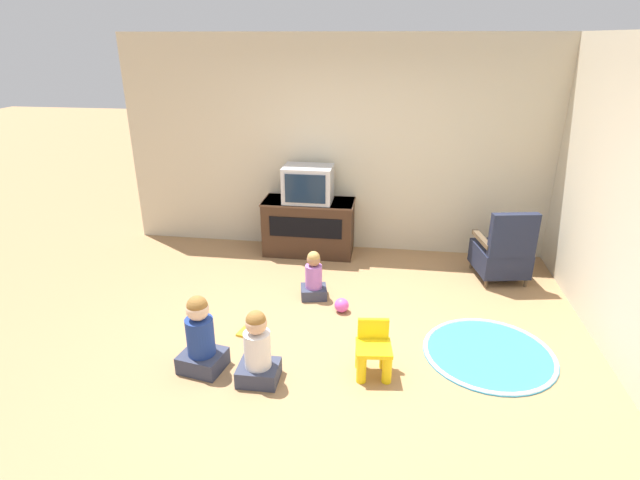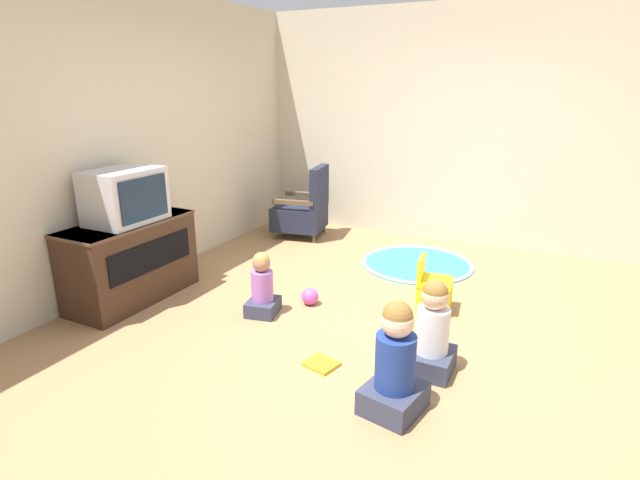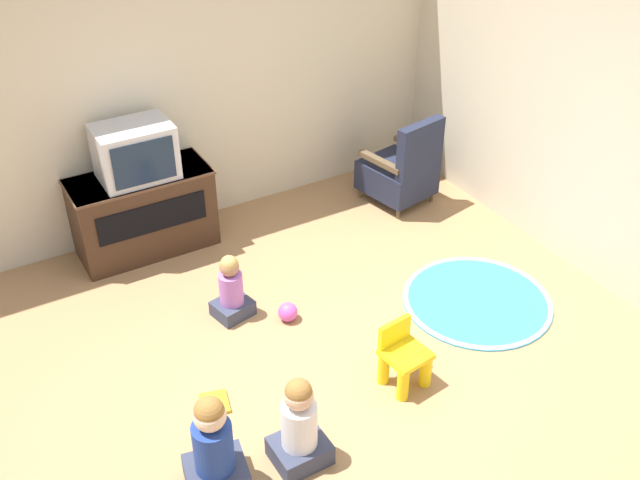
{
  "view_description": "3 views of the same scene",
  "coord_description": "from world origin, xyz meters",
  "px_view_note": "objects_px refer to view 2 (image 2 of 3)",
  "views": [
    {
      "loc": [
        0.48,
        -3.89,
        2.66
      ],
      "look_at": [
        -0.17,
        0.57,
        0.82
      ],
      "focal_mm": 28.0,
      "sensor_mm": 36.0,
      "label": 1
    },
    {
      "loc": [
        -3.48,
        -1.24,
        1.86
      ],
      "look_at": [
        -0.01,
        0.5,
        0.63
      ],
      "focal_mm": 28.0,
      "sensor_mm": 36.0,
      "label": 2
    },
    {
      "loc": [
        -1.96,
        -3.31,
        3.7
      ],
      "look_at": [
        0.21,
        0.42,
        0.8
      ],
      "focal_mm": 42.0,
      "sensor_mm": 36.0,
      "label": 3
    }
  ],
  "objects_px": {
    "book": "(321,364)",
    "television": "(125,196)",
    "yellow_kid_chair": "(433,288)",
    "toy_ball": "(310,296)",
    "tv_cabinet": "(131,259)",
    "child_watching_left": "(395,365)",
    "black_armchair": "(303,211)",
    "child_watching_right": "(432,333)",
    "child_watching_center": "(262,288)"
  },
  "relations": [
    {
      "from": "book",
      "to": "toy_ball",
      "type": "bearing_deg",
      "value": -43.74
    },
    {
      "from": "child_watching_right",
      "to": "child_watching_left",
      "type": "bearing_deg",
      "value": 170.11
    },
    {
      "from": "black_armchair",
      "to": "toy_ball",
      "type": "bearing_deg",
      "value": 19.2
    },
    {
      "from": "television",
      "to": "black_armchair",
      "type": "relative_size",
      "value": 0.68
    },
    {
      "from": "book",
      "to": "television",
      "type": "bearing_deg",
      "value": 6.85
    },
    {
      "from": "tv_cabinet",
      "to": "child_watching_right",
      "type": "bearing_deg",
      "value": -89.47
    },
    {
      "from": "yellow_kid_chair",
      "to": "child_watching_left",
      "type": "distance_m",
      "value": 1.46
    },
    {
      "from": "child_watching_center",
      "to": "book",
      "type": "distance_m",
      "value": 0.97
    },
    {
      "from": "child_watching_center",
      "to": "child_watching_right",
      "type": "bearing_deg",
      "value": -110.88
    },
    {
      "from": "television",
      "to": "child_watching_right",
      "type": "xyz_separation_m",
      "value": [
        0.02,
        -2.66,
        -0.66
      ]
    },
    {
      "from": "toy_ball",
      "to": "television",
      "type": "bearing_deg",
      "value": 112.12
    },
    {
      "from": "television",
      "to": "black_armchair",
      "type": "height_order",
      "value": "television"
    },
    {
      "from": "television",
      "to": "book",
      "type": "xyz_separation_m",
      "value": [
        -0.25,
        -1.98,
        -0.93
      ]
    },
    {
      "from": "television",
      "to": "toy_ball",
      "type": "height_order",
      "value": "television"
    },
    {
      "from": "tv_cabinet",
      "to": "toy_ball",
      "type": "distance_m",
      "value": 1.61
    },
    {
      "from": "black_armchair",
      "to": "toy_ball",
      "type": "height_order",
      "value": "black_armchair"
    },
    {
      "from": "black_armchair",
      "to": "child_watching_left",
      "type": "xyz_separation_m",
      "value": [
        -2.84,
        -2.14,
        -0.03
      ]
    },
    {
      "from": "tv_cabinet",
      "to": "child_watching_right",
      "type": "relative_size",
      "value": 1.78
    },
    {
      "from": "yellow_kid_chair",
      "to": "book",
      "type": "bearing_deg",
      "value": 152.46
    },
    {
      "from": "child_watching_left",
      "to": "child_watching_right",
      "type": "relative_size",
      "value": 1.07
    },
    {
      "from": "child_watching_left",
      "to": "child_watching_center",
      "type": "distance_m",
      "value": 1.58
    },
    {
      "from": "yellow_kid_chair",
      "to": "child_watching_right",
      "type": "relative_size",
      "value": 0.71
    },
    {
      "from": "television",
      "to": "black_armchair",
      "type": "distance_m",
      "value": 2.47
    },
    {
      "from": "child_watching_center",
      "to": "tv_cabinet",
      "type": "bearing_deg",
      "value": 89.84
    },
    {
      "from": "black_armchair",
      "to": "yellow_kid_chair",
      "type": "height_order",
      "value": "black_armchair"
    },
    {
      "from": "tv_cabinet",
      "to": "child_watching_center",
      "type": "height_order",
      "value": "tv_cabinet"
    },
    {
      "from": "book",
      "to": "black_armchair",
      "type": "bearing_deg",
      "value": -45.21
    },
    {
      "from": "tv_cabinet",
      "to": "book",
      "type": "relative_size",
      "value": 4.73
    },
    {
      "from": "black_armchair",
      "to": "child_watching_right",
      "type": "xyz_separation_m",
      "value": [
        -2.32,
        -2.23,
        -0.05
      ]
    },
    {
      "from": "child_watching_left",
      "to": "television",
      "type": "bearing_deg",
      "value": 89.98
    },
    {
      "from": "television",
      "to": "book",
      "type": "relative_size",
      "value": 2.46
    },
    {
      "from": "yellow_kid_chair",
      "to": "child_watching_center",
      "type": "relative_size",
      "value": 0.86
    },
    {
      "from": "tv_cabinet",
      "to": "black_armchair",
      "type": "height_order",
      "value": "black_armchair"
    },
    {
      "from": "yellow_kid_chair",
      "to": "book",
      "type": "distance_m",
      "value": 1.3
    },
    {
      "from": "child_watching_center",
      "to": "toy_ball",
      "type": "distance_m",
      "value": 0.46
    },
    {
      "from": "child_watching_center",
      "to": "toy_ball",
      "type": "relative_size",
      "value": 3.64
    },
    {
      "from": "child_watching_right",
      "to": "book",
      "type": "bearing_deg",
      "value": 111.45
    },
    {
      "from": "child_watching_left",
      "to": "book",
      "type": "height_order",
      "value": "child_watching_left"
    },
    {
      "from": "child_watching_left",
      "to": "child_watching_right",
      "type": "bearing_deg",
      "value": 1.41
    },
    {
      "from": "yellow_kid_chair",
      "to": "child_watching_center",
      "type": "height_order",
      "value": "child_watching_center"
    },
    {
      "from": "television",
      "to": "child_watching_left",
      "type": "xyz_separation_m",
      "value": [
        -0.49,
        -2.58,
        -0.64
      ]
    },
    {
      "from": "child_watching_left",
      "to": "toy_ball",
      "type": "bearing_deg",
      "value": 56.92
    },
    {
      "from": "yellow_kid_chair",
      "to": "toy_ball",
      "type": "height_order",
      "value": "yellow_kid_chair"
    },
    {
      "from": "yellow_kid_chair",
      "to": "toy_ball",
      "type": "relative_size",
      "value": 3.12
    },
    {
      "from": "black_armchair",
      "to": "child_watching_left",
      "type": "height_order",
      "value": "black_armchair"
    },
    {
      "from": "black_armchair",
      "to": "yellow_kid_chair",
      "type": "distance_m",
      "value": 2.44
    },
    {
      "from": "child_watching_left",
      "to": "child_watching_center",
      "type": "relative_size",
      "value": 1.29
    },
    {
      "from": "yellow_kid_chair",
      "to": "child_watching_right",
      "type": "distance_m",
      "value": 0.97
    },
    {
      "from": "yellow_kid_chair",
      "to": "toy_ball",
      "type": "distance_m",
      "value": 1.05
    },
    {
      "from": "toy_ball",
      "to": "child_watching_left",
      "type": "bearing_deg",
      "value": -133.84
    }
  ]
}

